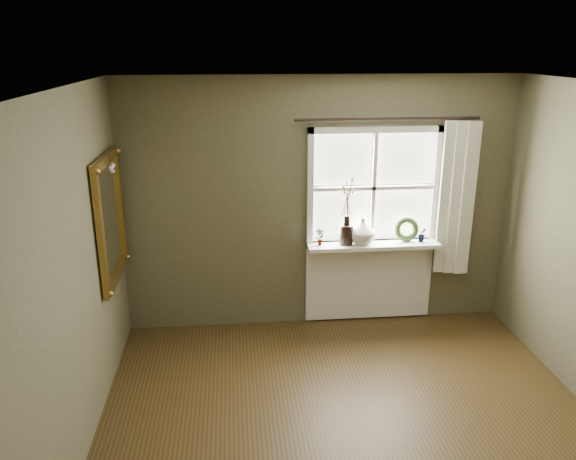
% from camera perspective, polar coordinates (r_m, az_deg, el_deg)
% --- Properties ---
extents(ceiling, '(4.50, 4.50, 0.00)m').
position_cam_1_polar(ceiling, '(3.34, 9.67, 13.46)').
color(ceiling, silver).
rests_on(ceiling, ground).
extents(wall_back, '(4.00, 0.10, 2.60)m').
position_cam_1_polar(wall_back, '(5.79, 3.12, 2.62)').
color(wall_back, brown).
rests_on(wall_back, ground).
extents(wall_left, '(0.10, 4.50, 2.60)m').
position_cam_1_polar(wall_left, '(3.76, -23.65, -7.97)').
color(wall_left, brown).
rests_on(wall_left, ground).
extents(window_frame, '(1.36, 0.06, 1.24)m').
position_cam_1_polar(window_frame, '(5.79, 8.66, 4.26)').
color(window_frame, white).
rests_on(window_frame, wall_back).
extents(window_sill, '(1.36, 0.26, 0.04)m').
position_cam_1_polar(window_sill, '(5.86, 8.64, -1.51)').
color(window_sill, white).
rests_on(window_sill, wall_back).
extents(window_apron, '(1.36, 0.04, 0.88)m').
position_cam_1_polar(window_apron, '(6.12, 8.20, -5.04)').
color(window_apron, white).
rests_on(window_apron, ground).
extents(dark_jug, '(0.14, 0.14, 0.20)m').
position_cam_1_polar(dark_jug, '(5.75, 5.94, -0.47)').
color(dark_jug, black).
rests_on(dark_jug, window_sill).
extents(cream_vase, '(0.34, 0.34, 0.27)m').
position_cam_1_polar(cream_vase, '(5.78, 7.57, -0.09)').
color(cream_vase, silver).
rests_on(cream_vase, window_sill).
extents(wreath, '(0.26, 0.12, 0.27)m').
position_cam_1_polar(wreath, '(5.95, 11.92, -0.18)').
color(wreath, '#324D22').
rests_on(wreath, window_sill).
extents(potted_plant_left, '(0.11, 0.09, 0.18)m').
position_cam_1_polar(potted_plant_left, '(5.71, 3.24, -0.67)').
color(potted_plant_left, '#324D22').
rests_on(potted_plant_left, window_sill).
extents(potted_plant_right, '(0.09, 0.08, 0.16)m').
position_cam_1_polar(potted_plant_right, '(5.97, 13.48, -0.43)').
color(potted_plant_right, '#324D22').
rests_on(potted_plant_right, window_sill).
extents(curtain, '(0.36, 0.12, 1.59)m').
position_cam_1_polar(curtain, '(5.99, 16.66, 3.03)').
color(curtain, beige).
rests_on(curtain, wall_back).
extents(curtain_rod, '(1.84, 0.03, 0.03)m').
position_cam_1_polar(curtain_rod, '(5.63, 10.15, 11.05)').
color(curtain_rod, black).
rests_on(curtain_rod, wall_back).
extents(gilt_mirror, '(0.10, 0.96, 1.15)m').
position_cam_1_polar(gilt_mirror, '(5.23, -17.57, 1.12)').
color(gilt_mirror, white).
rests_on(gilt_mirror, wall_left).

